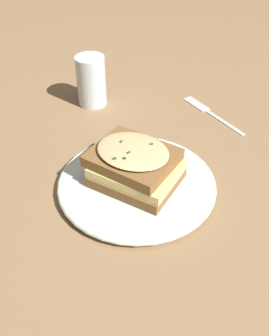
{
  "coord_description": "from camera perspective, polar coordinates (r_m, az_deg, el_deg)",
  "views": [
    {
      "loc": [
        -0.47,
        -0.19,
        0.46
      ],
      "look_at": [
        -0.01,
        0.0,
        0.04
      ],
      "focal_mm": 42.0,
      "sensor_mm": 36.0,
      "label": 1
    }
  ],
  "objects": [
    {
      "name": "sandwich",
      "position": [
        0.65,
        -0.1,
        0.4
      ],
      "size": [
        0.13,
        0.15,
        0.07
      ],
      "rotation": [
        0.0,
        0.0,
        1.44
      ],
      "color": "brown",
      "rests_on": "dinner_plate"
    },
    {
      "name": "water_glass",
      "position": [
        0.89,
        -6.3,
        12.45
      ],
      "size": [
        0.06,
        0.06,
        0.11
      ],
      "primitive_type": "cylinder",
      "color": "silver",
      "rests_on": "ground_plane"
    },
    {
      "name": "dinner_plate",
      "position": [
        0.67,
        0.0,
        -2.24
      ],
      "size": [
        0.27,
        0.27,
        0.02
      ],
      "color": "silver",
      "rests_on": "ground_plane"
    },
    {
      "name": "fork",
      "position": [
        0.89,
        10.44,
        8.24
      ],
      "size": [
        0.11,
        0.16,
        0.0
      ],
      "rotation": [
        0.0,
        0.0,
        5.69
      ],
      "color": "silver",
      "rests_on": "ground_plane"
    },
    {
      "name": "ground_plane",
      "position": [
        0.69,
        0.76,
        -2.18
      ],
      "size": [
        2.4,
        2.4,
        0.0
      ],
      "primitive_type": "plane",
      "color": "olive"
    }
  ]
}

